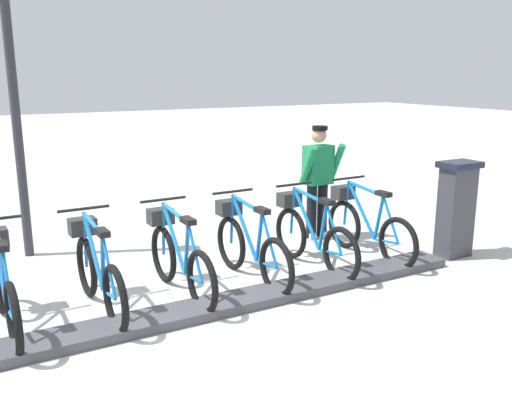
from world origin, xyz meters
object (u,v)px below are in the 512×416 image
Objects in this scene: bike_docked_0 at (366,225)px; worker_near_rack at (318,178)px; bike_docked_3 at (178,257)px; bike_docked_2 at (249,245)px; payment_kiosk at (456,208)px; bike_docked_1 at (311,235)px; bike_docked_5 at (3,287)px; bike_docked_4 at (97,271)px; lamp_post at (11,72)px.

bike_docked_0 is 1.12m from worker_near_rack.
bike_docked_3 is at bearing 111.25° from worker_near_rack.
bike_docked_2 is 2.04m from worker_near_rack.
worker_near_rack is (1.58, 1.10, 0.24)m from payment_kiosk.
payment_kiosk is 0.77× the size of worker_near_rack.
bike_docked_0 is at bearing -90.00° from bike_docked_3.
payment_kiosk is 0.74× the size of bike_docked_1.
payment_kiosk reaches higher than bike_docked_2.
bike_docked_1 and bike_docked_5 have the same top height.
bike_docked_2 is at bearing 90.00° from bike_docked_0.
worker_near_rack is at bearing -73.84° from bike_docked_4.
bike_docked_1 is 1.04× the size of worker_near_rack.
bike_docked_3 is 1.00× the size of bike_docked_5.
bike_docked_4 is at bearing -171.02° from lamp_post.
worker_near_rack is at bearing -108.15° from lamp_post.
bike_docked_4 is 3.66m from worker_near_rack.
bike_docked_0 is at bearing 60.95° from payment_kiosk.
payment_kiosk is at bearing -98.80° from bike_docked_3.
bike_docked_1 is at bearing -90.00° from bike_docked_2.
bike_docked_1 is at bearing 90.00° from bike_docked_0.
lamp_post is (2.27, 0.36, 1.97)m from bike_docked_4.
bike_docked_2 is (0.57, 2.80, -0.24)m from payment_kiosk.
payment_kiosk is 2.87m from bike_docked_2.
bike_docked_4 is 3.03m from lamp_post.
bike_docked_5 is at bearing 90.00° from bike_docked_3.
bike_docked_4 is (0.00, 1.78, 0.00)m from bike_docked_2.
bike_docked_2 and bike_docked_3 have the same top height.
payment_kiosk is at bearing -106.61° from bike_docked_1.
bike_docked_2 is 3.69m from lamp_post.
payment_kiosk is at bearing -145.27° from worker_near_rack.
lamp_post reaches higher than bike_docked_1.
payment_kiosk reaches higher than bike_docked_5.
bike_docked_3 is at bearing -90.00° from bike_docked_5.
bike_docked_2 is at bearing 78.48° from payment_kiosk.
bike_docked_1 is 1.00× the size of bike_docked_4.
payment_kiosk is at bearing -101.52° from bike_docked_2.
bike_docked_0 is 4.93m from lamp_post.
worker_near_rack is at bearing -68.75° from bike_docked_3.
bike_docked_5 is at bearing 90.00° from bike_docked_2.
payment_kiosk is 0.35× the size of lamp_post.
bike_docked_1 is 1.00× the size of bike_docked_2.
payment_kiosk is 5.50m from bike_docked_5.
bike_docked_4 is (0.00, 0.89, 0.00)m from bike_docked_3.
bike_docked_3 is at bearing 81.20° from payment_kiosk.
lamp_post is at bearing 8.98° from bike_docked_4.
worker_near_rack is (1.01, -0.82, 0.48)m from bike_docked_1.
bike_docked_1 is 3.55m from bike_docked_5.
bike_docked_1 and bike_docked_3 have the same top height.
worker_near_rack reaches higher than bike_docked_3.
bike_docked_0 is 3.55m from bike_docked_4.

